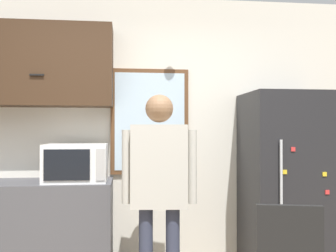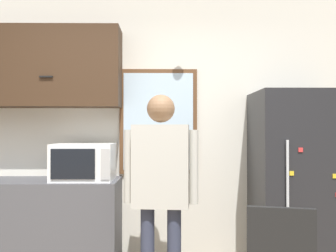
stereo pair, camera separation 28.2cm
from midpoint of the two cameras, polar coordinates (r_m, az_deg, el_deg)
The scene contains 6 objects.
back_wall at distance 3.71m, azimuth -7.00°, elevation -1.18°, with size 6.00×0.06×2.70m.
upper_cabinets at distance 3.77m, azimuth -26.00°, elevation 8.41°, with size 1.97×0.36×0.74m.
microwave at distance 3.42m, azimuth -16.14°, elevation -5.40°, with size 0.53×0.43×0.33m.
person at distance 2.96m, azimuth -4.09°, elevation -7.79°, with size 0.59×0.26×1.66m.
refrigerator at distance 3.64m, azimuth 15.65°, elevation -8.84°, with size 0.77×0.69×1.73m.
window at distance 3.67m, azimuth -5.01°, elevation 0.70°, with size 0.76×0.05×1.03m.
Camera 1 is at (-0.10, -1.76, 1.38)m, focal length 40.00 mm.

